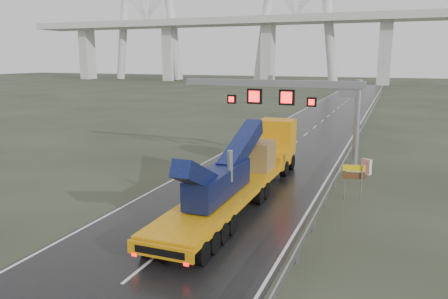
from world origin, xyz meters
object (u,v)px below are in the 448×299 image
at_px(sign_gantry, 296,99).
at_px(exit_sign_pair, 354,175).
at_px(heavy_haul_truck, 249,165).
at_px(striped_barrier, 366,167).

distance_m(sign_gantry, exit_sign_pair, 9.69).
xyz_separation_m(sign_gantry, heavy_haul_truck, (-1.25, -7.87, -3.76)).
relative_size(heavy_haul_truck, striped_barrier, 16.95).
distance_m(heavy_haul_truck, exit_sign_pair, 6.64).
bearing_deg(striped_barrier, heavy_haul_truck, -107.16).
relative_size(exit_sign_pair, striped_barrier, 1.94).
bearing_deg(striped_barrier, exit_sign_pair, -68.12).
relative_size(sign_gantry, heavy_haul_truck, 0.73).
bearing_deg(exit_sign_pair, sign_gantry, 116.01).
distance_m(sign_gantry, heavy_haul_truck, 8.81).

